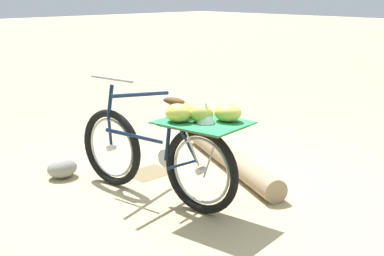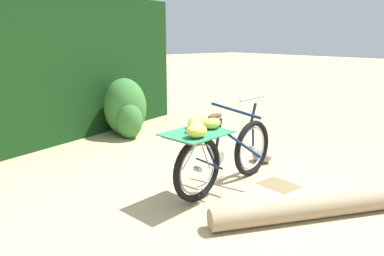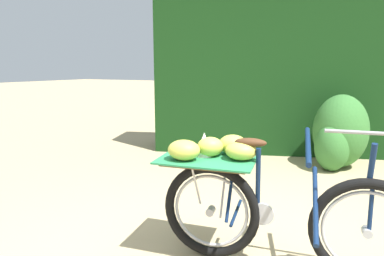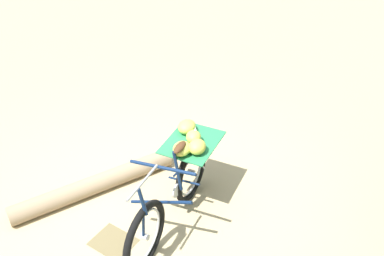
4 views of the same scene
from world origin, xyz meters
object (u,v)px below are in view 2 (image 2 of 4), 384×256
fallen_log (306,208)px  shrub_cluster (125,110)px  bicycle (220,149)px  path_stone (262,156)px

fallen_log → shrub_cluster: bearing=177.5°
bicycle → path_stone: bicycle is taller
shrub_cluster → path_stone: size_ratio=3.64×
fallen_log → path_stone: size_ratio=6.60×
bicycle → shrub_cluster: (-2.96, 0.37, -0.05)m
shrub_cluster → path_stone: (2.61, 0.79, -0.37)m
path_stone → fallen_log: bearing=-34.7°
bicycle → fallen_log: size_ratio=0.90×
bicycle → shrub_cluster: 2.98m
fallen_log → bicycle: bearing=-169.6°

